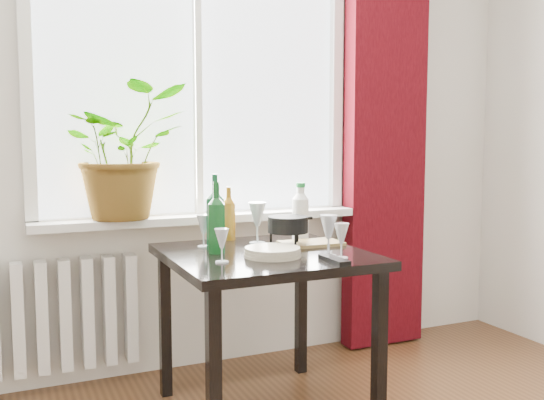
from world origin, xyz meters
name	(u,v)px	position (x,y,z in m)	size (l,w,h in m)	color
window	(196,70)	(0.00, 2.22, 1.60)	(1.72, 0.08, 1.62)	white
windowsill	(202,218)	(0.00, 2.15, 0.82)	(1.72, 0.20, 0.04)	silver
curtain	(385,129)	(1.12, 2.12, 1.30)	(0.50, 0.12, 2.56)	#34040A
radiator	(54,316)	(-0.75, 2.18, 0.38)	(0.80, 0.10, 0.55)	silver
table	(265,272)	(0.10, 1.55, 0.65)	(0.85, 0.85, 0.74)	black
potted_plant	(124,152)	(-0.40, 2.14, 1.18)	(0.60, 0.52, 0.66)	#20721E
wine_bottle_left	(216,217)	(-0.10, 1.61, 0.90)	(0.07, 0.07, 0.32)	#0B3D14
wine_bottle_right	(215,211)	(-0.08, 1.70, 0.91)	(0.08, 0.08, 0.35)	#0B3D20
bottle_amber	(229,213)	(0.07, 1.92, 0.87)	(0.07, 0.07, 0.27)	brown
cleaning_bottle	(300,211)	(0.39, 1.78, 0.88)	(0.08, 0.08, 0.29)	silver
wineglass_front_right	(329,235)	(0.31, 1.34, 0.83)	(0.08, 0.08, 0.18)	#AFB3BC
wineglass_far_right	(341,240)	(0.33, 1.28, 0.82)	(0.07, 0.07, 0.15)	silver
wineglass_back_center	(257,222)	(0.15, 1.76, 0.84)	(0.09, 0.09, 0.21)	silver
wineglass_back_left	(204,231)	(-0.11, 1.77, 0.82)	(0.07, 0.07, 0.15)	silver
wineglass_front_left	(222,245)	(-0.15, 1.40, 0.81)	(0.06, 0.06, 0.14)	silver
plate_stack	(273,252)	(0.09, 1.43, 0.76)	(0.24, 0.24, 0.04)	beige
fondue_pot	(288,232)	(0.24, 1.61, 0.81)	(0.21, 0.19, 0.14)	black
tv_remote	(334,260)	(0.27, 1.23, 0.75)	(0.05, 0.18, 0.02)	black
cutting_board	(311,243)	(0.37, 1.63, 0.75)	(0.28, 0.18, 0.02)	olive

